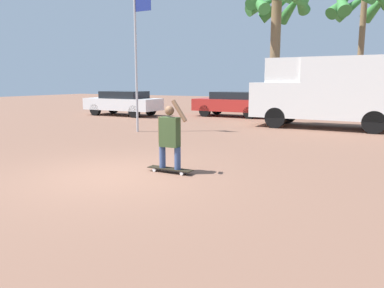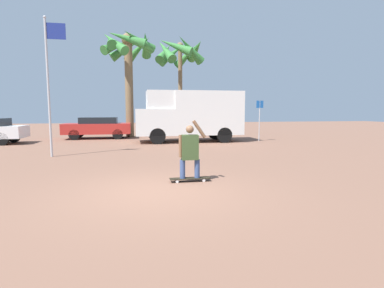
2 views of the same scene
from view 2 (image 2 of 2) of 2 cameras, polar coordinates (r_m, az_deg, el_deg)
ground_plane at (r=7.08m, az=-6.58°, el=-8.96°), size 80.00×80.00×0.00m
skateboard at (r=7.96m, az=-0.41°, el=-6.60°), size 1.07×0.25×0.10m
person_skateboarder at (r=7.82m, az=-0.42°, el=-0.97°), size 0.73×0.22×1.53m
camper_van at (r=18.03m, az=-0.27°, el=5.71°), size 6.25×2.30×3.00m
parked_car_red at (r=21.05m, az=-17.49°, el=3.11°), size 4.34×1.91×1.42m
palm_tree_near_van at (r=25.94m, az=-2.51°, el=16.80°), size 4.27×4.36×7.85m
palm_tree_center_background at (r=22.20m, az=-12.20°, el=16.78°), size 3.93×3.98×7.34m
flagpole at (r=13.37m, az=-25.51°, el=11.30°), size 0.81×0.12×5.53m
street_sign at (r=18.79m, az=12.74°, el=5.36°), size 0.44×0.06×2.47m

